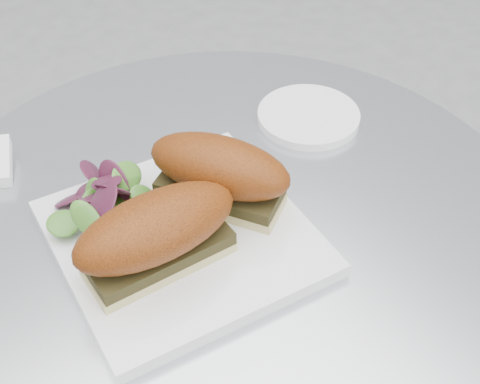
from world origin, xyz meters
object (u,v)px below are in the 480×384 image
Objects in this scene: sandwich_right at (219,172)px; plate at (182,238)px; saucer at (309,116)px; sandwich_left at (156,233)px.

plate is at bearing -107.52° from sandwich_right.
saucer is (0.19, 0.07, -0.05)m from sandwich_right.
sandwich_left reaches higher than plate.
sandwich_left and sandwich_right have the same top height.
sandwich_left is (-0.04, -0.02, 0.05)m from plate.
sandwich_left is 0.31m from saucer.
plate is at bearing -160.95° from saucer.
sandwich_left is at bearing -159.48° from saucer.
saucer is at bearing 79.61° from sandwich_right.
sandwich_right is at bearing 13.56° from plate.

